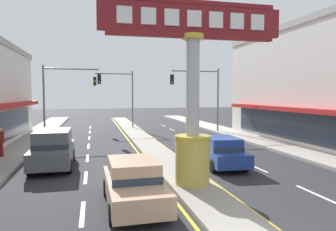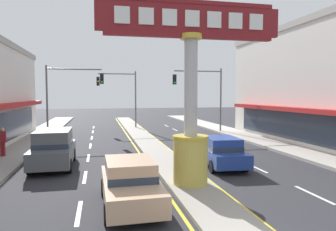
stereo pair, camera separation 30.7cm
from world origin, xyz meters
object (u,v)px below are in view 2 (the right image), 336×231
at_px(traffic_light_right_side, 204,89).
at_px(pedestrian_far_side, 2,140).
at_px(traffic_light_median_far, 122,90).
at_px(sedan_near_left_lane, 221,151).
at_px(suv_near_right_lane, 54,148).
at_px(sedan_far_right_lane, 130,182).
at_px(district_sign, 191,97).
at_px(traffic_light_left_side, 68,88).

relative_size(traffic_light_right_side, pedestrian_far_side, 3.77).
bearing_deg(traffic_light_median_far, traffic_light_right_side, -37.63).
bearing_deg(pedestrian_far_side, traffic_light_median_far, 62.03).
relative_size(sedan_near_left_lane, pedestrian_far_side, 2.68).
relative_size(traffic_light_right_side, sedan_near_left_lane, 1.41).
relative_size(suv_near_right_lane, sedan_far_right_lane, 1.07).
distance_m(district_sign, traffic_light_right_side, 17.74).
bearing_deg(sedan_far_right_lane, traffic_light_median_far, 86.67).
bearing_deg(suv_near_right_lane, sedan_near_left_lane, -11.70).
distance_m(traffic_light_left_side, traffic_light_median_far, 7.54).
distance_m(sedan_far_right_lane, pedestrian_far_side, 11.17).
height_order(suv_near_right_lane, sedan_far_right_lane, suv_near_right_lane).
xyz_separation_m(sedan_near_left_lane, pedestrian_far_side, (-11.53, 4.37, 0.32)).
bearing_deg(traffic_light_right_side, pedestrian_far_side, -149.02).
height_order(traffic_light_left_side, traffic_light_median_far, same).
xyz_separation_m(traffic_light_right_side, sedan_near_left_lane, (-3.59, -13.45, -3.46)).
bearing_deg(pedestrian_far_side, suv_near_right_lane, -40.07).
bearing_deg(sedan_near_left_lane, pedestrian_far_side, 159.25).
bearing_deg(district_sign, pedestrian_far_side, 139.93).
xyz_separation_m(traffic_light_left_side, traffic_light_median_far, (4.97, 5.66, -0.05)).
bearing_deg(traffic_light_left_side, suv_near_right_lane, -88.60).
height_order(traffic_light_right_side, sedan_far_right_lane, traffic_light_right_side).
distance_m(traffic_light_left_side, pedestrian_far_side, 9.99).
distance_m(traffic_light_left_side, suv_near_right_lane, 12.13).
xyz_separation_m(traffic_light_left_side, sedan_near_left_lane, (8.69, -13.42, -3.46)).
distance_m(traffic_light_right_side, sedan_near_left_lane, 14.34).
bearing_deg(district_sign, sedan_far_right_lane, -148.25).
height_order(sedan_near_left_lane, pedestrian_far_side, pedestrian_far_side).
bearing_deg(traffic_light_left_side, traffic_light_median_far, 48.70).
bearing_deg(pedestrian_far_side, traffic_light_left_side, 72.59).
relative_size(traffic_light_left_side, traffic_light_median_far, 1.00).
bearing_deg(traffic_light_median_far, sedan_far_right_lane, -93.33).
distance_m(suv_near_right_lane, pedestrian_far_side, 4.08).
bearing_deg(traffic_light_right_side, district_sign, -110.27).
xyz_separation_m(district_sign, pedestrian_far_side, (-8.98, 7.55, -2.50)).
height_order(district_sign, traffic_light_median_far, district_sign).
bearing_deg(district_sign, traffic_light_median_far, 93.00).
relative_size(traffic_light_left_side, pedestrian_far_side, 3.77).
bearing_deg(pedestrian_far_side, traffic_light_right_side, 30.98).
distance_m(traffic_light_right_side, pedestrian_far_side, 17.91).
height_order(traffic_light_left_side, sedan_near_left_lane, traffic_light_left_side).
distance_m(district_sign, sedan_near_left_lane, 4.96).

